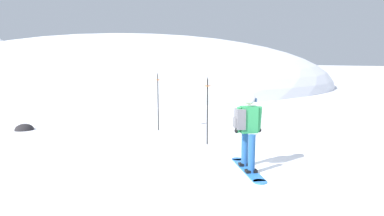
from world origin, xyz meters
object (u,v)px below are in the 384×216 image
(piste_marker_near, at_px, (158,98))
(rock_dark, at_px, (24,130))
(piste_marker_far, at_px, (207,106))
(snowboarder_main, at_px, (247,129))

(piste_marker_near, xyz_separation_m, rock_dark, (-4.16, 2.18, -1.15))
(piste_marker_far, distance_m, rock_dark, 6.71)
(piste_marker_near, bearing_deg, piste_marker_far, -78.41)
(snowboarder_main, relative_size, rock_dark, 2.79)
(piste_marker_far, bearing_deg, rock_dark, 134.91)
(piste_marker_near, distance_m, piste_marker_far, 2.56)
(snowboarder_main, xyz_separation_m, rock_dark, (-4.28, 7.09, -0.92))
(piste_marker_far, bearing_deg, snowboarder_main, -99.14)
(rock_dark, bearing_deg, snowboarder_main, -58.87)
(piste_marker_near, bearing_deg, snowboarder_main, -88.52)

